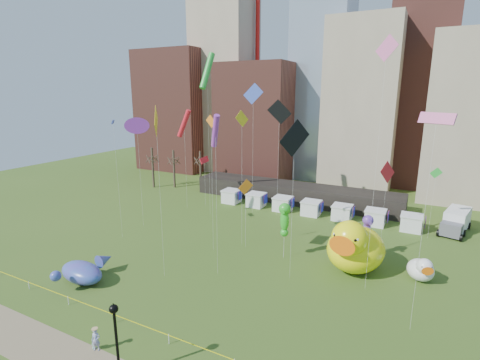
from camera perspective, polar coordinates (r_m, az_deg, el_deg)
The scene contains 32 objects.
ground at distance 32.45m, azimuth -11.14°, elevation -24.07°, with size 160.00×160.00×0.00m, color #38581B.
skyline at distance 82.00m, azimuth 17.87°, elevation 14.26°, with size 101.00×23.00×68.00m.
pavilion at distance 67.50m, azimuth 8.58°, elevation -2.04°, with size 38.00×6.00×3.20m, color black.
vendor_tents at distance 60.73m, azimuth 11.20°, elevation -4.43°, with size 33.24×2.80×2.40m.
bare_trees at distance 77.86m, azimuth -10.24°, elevation 1.83°, with size 8.44×6.44×8.50m.
caution_tape at distance 32.04m, azimuth -11.20°, elevation -23.10°, with size 50.00×0.06×0.90m.
big_duck at distance 42.76m, azimuth 17.62°, elevation -10.02°, with size 7.31×9.00×6.55m.
small_duck at distance 44.25m, azimuth 26.73°, elevation -12.47°, with size 3.59×4.07×2.86m.
seahorse_green at distance 43.47m, azimuth 7.05°, elevation -5.82°, with size 1.58×1.90×7.04m.
seahorse_purple at distance 46.15m, azimuth 19.43°, elevation -7.11°, with size 1.70×1.89×5.56m.
whale_inflatable at distance 43.14m, azimuth -23.52°, elevation -13.08°, with size 5.83×7.21×2.46m.
lamppost at distance 28.17m, azimuth -19.02°, elevation -21.93°, with size 0.63×0.63×6.01m.
box_truck at distance 61.19m, azimuth 30.97°, elevation -5.54°, with size 4.37×7.88×3.17m.
woman at distance 32.78m, azimuth -21.81°, elevation -22.40°, with size 0.67×0.44×1.84m, color silver.
toddler at distance 33.31m, azimuth -22.13°, elevation -22.94°, with size 0.26×0.19×0.76m, color white.
kite_0 at distance 61.29m, azimuth -8.82°, elevation 8.82°, with size 2.81×0.95×17.06m.
kite_1 at distance 36.02m, azimuth 22.08°, elevation 17.46°, with size 2.05×1.19×24.69m.
kite_2 at distance 56.62m, azimuth 6.24°, elevation 10.49°, with size 3.50×1.52×18.71m.
kite_3 at distance 54.56m, azimuth 28.54°, elevation 0.68°, with size 1.54×0.05×10.09m.
kite_4 at distance 37.28m, azimuth -13.11°, elevation 8.64°, with size 1.75×2.58×18.48m.
kite_5 at distance 50.15m, azimuth -19.41°, elevation 8.28°, with size 1.23×1.42×16.25m.
kite_6 at distance 43.41m, azimuth -4.59°, elevation 8.10°, with size 1.54×0.29×17.17m.
kite_7 at distance 37.08m, azimuth -3.91°, elevation 7.71°, with size 1.87×1.87×17.66m.
kite_8 at distance 51.56m, azimuth 22.26°, elevation 1.07°, with size 1.56×2.75×11.02m.
kite_9 at distance 30.67m, azimuth 28.63°, elevation 8.28°, with size 2.54×1.75×18.29m.
kite_10 at distance 36.41m, azimuth 8.62°, elevation 6.34°, with size 2.04×3.18×17.19m.
kite_11 at distance 57.28m, azimuth -5.20°, elevation 16.78°, with size 1.41×3.37×25.66m.
kite_12 at distance 44.80m, azimuth 0.30°, elevation 9.00°, with size 0.84×1.92×17.63m.
kite_13 at distance 57.71m, azimuth 2.11°, elevation 13.18°, with size 3.25×0.47×21.16m.
kite_14 at distance 45.42m, azimuth 0.90°, elevation -1.27°, with size 1.38×1.53×9.16m.
kite_15 at distance 53.93m, azimuth -15.98°, elevation 8.25°, with size 1.97×1.72×16.28m.
kite_16 at distance 63.59m, azimuth -5.64°, elevation 3.16°, with size 0.99×3.30×8.69m.
Camera 1 is at (16.64, -19.65, 19.75)m, focal length 27.00 mm.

